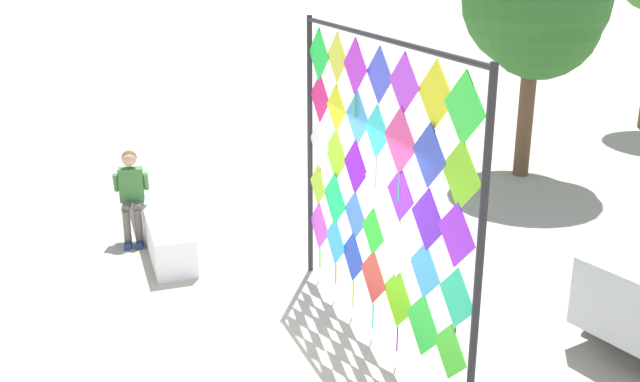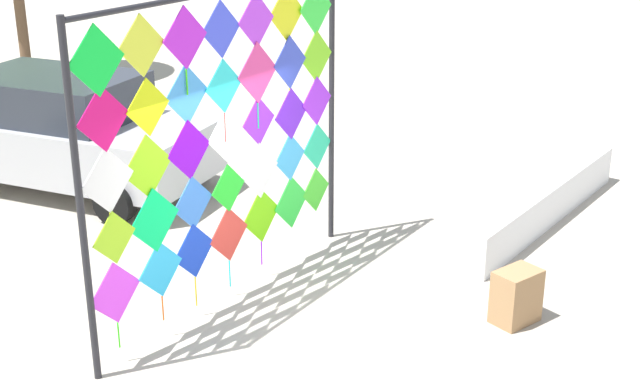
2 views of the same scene
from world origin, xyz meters
name	(u,v)px [view 1 (image 1 of 2)]	position (x,y,z in m)	size (l,w,h in m)	color
ground	(259,353)	(0.00, 0.00, 0.00)	(120.00, 120.00, 0.00)	#ADA393
plaza_ledge_left	(158,211)	(-4.27, -0.57, 0.28)	(4.25, 0.56, 0.55)	white
kite_display_rack	(376,172)	(0.12, 1.31, 2.01)	(4.13, 0.23, 3.48)	#232328
seated_vendor	(131,190)	(-3.82, -0.98, 0.81)	(0.63, 0.54, 1.40)	#666056
tree_broadleaf	(538,4)	(-4.90, 6.63, 3.26)	(2.93, 2.75, 4.74)	brown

